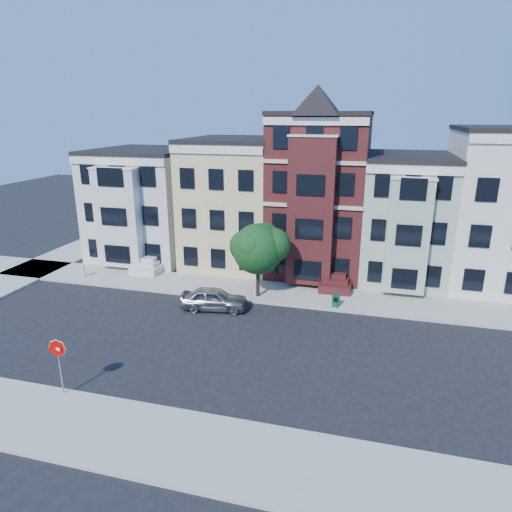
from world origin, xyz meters
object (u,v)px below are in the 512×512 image
(parked_car, at_px, (214,299))
(fire_hydrant, at_px, (83,272))
(street_tree, at_px, (258,252))
(newspaper_box, at_px, (336,301))
(stop_sign, at_px, (60,363))

(parked_car, bearing_deg, fire_hydrant, 67.69)
(fire_hydrant, bearing_deg, street_tree, -1.08)
(newspaper_box, bearing_deg, street_tree, -165.74)
(stop_sign, bearing_deg, newspaper_box, 67.46)
(newspaper_box, xyz_separation_m, fire_hydrant, (-19.28, 0.74, -0.06))
(fire_hydrant, bearing_deg, newspaper_box, -2.20)
(newspaper_box, bearing_deg, fire_hydrant, -162.84)
(parked_car, bearing_deg, stop_sign, 154.21)
(parked_car, distance_m, stop_sign, 11.21)
(parked_car, xyz_separation_m, stop_sign, (-3.29, -10.68, 0.91))
(fire_hydrant, relative_size, stop_sign, 0.25)
(street_tree, distance_m, newspaper_box, 6.01)
(newspaper_box, distance_m, stop_sign, 16.82)
(newspaper_box, relative_size, stop_sign, 0.29)
(street_tree, distance_m, fire_hydrant, 14.20)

